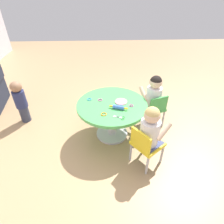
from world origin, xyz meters
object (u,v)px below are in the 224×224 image
object	(u,v)px
craft_table	(112,111)
child_chair_right	(154,108)
child_chair_left	(146,144)
seated_child_right	(154,93)
rolling_pin	(118,107)
seated_child_left	(150,127)
craft_scissors	(121,118)
toddler_standing	(20,101)

from	to	relation	value
craft_table	child_chair_right	distance (m)	0.64
child_chair_left	craft_table	bearing A→B (deg)	34.21
seated_child_right	rolling_pin	size ratio (longest dim) A/B	2.27
seated_child_left	seated_child_right	xyz separation A→B (m)	(0.73, -0.20, 0.00)
child_chair_right	craft_scissors	size ratio (longest dim) A/B	3.77
toddler_standing	seated_child_right	bearing A→B (deg)	-94.60
child_chair_left	seated_child_right	bearing A→B (deg)	-17.43
seated_child_right	toddler_standing	size ratio (longest dim) A/B	0.76
rolling_pin	craft_scissors	size ratio (longest dim) A/B	1.58
toddler_standing	seated_child_left	bearing A→B (deg)	-117.14
child_chair_right	seated_child_right	xyz separation A→B (m)	(0.04, 0.01, 0.23)
toddler_standing	rolling_pin	distance (m)	1.50
child_chair_right	rolling_pin	xyz separation A→B (m)	(-0.31, 0.53, 0.24)
rolling_pin	toddler_standing	bearing A→B (deg)	70.42
craft_scissors	rolling_pin	bearing A→B (deg)	3.92
seated_child_right	toddler_standing	world-z (taller)	seated_child_right
child_chair_left	seated_child_left	distance (m)	0.23
craft_table	toddler_standing	xyz separation A→B (m)	(0.38, 1.33, -0.04)
child_chair_left	craft_scissors	distance (m)	0.41
seated_child_left	toddler_standing	size ratio (longest dim) A/B	0.76
craft_table	rolling_pin	distance (m)	0.20
craft_table	craft_scissors	world-z (taller)	craft_scissors
toddler_standing	craft_scissors	distance (m)	1.58
child_chair_left	rolling_pin	bearing A→B (deg)	34.87
rolling_pin	child_chair_left	bearing A→B (deg)	-145.13
child_chair_left	child_chair_right	xyz separation A→B (m)	(0.71, -0.25, 0.00)
craft_table	seated_child_left	xyz separation A→B (m)	(-0.50, -0.39, 0.13)
child_chair_right	craft_scissors	xyz separation A→B (m)	(-0.49, 0.52, 0.22)
child_chair_right	toddler_standing	distance (m)	1.95
child_chair_right	seated_child_right	bearing A→B (deg)	20.36
child_chair_right	toddler_standing	bearing A→B (deg)	84.33
seated_child_right	seated_child_left	bearing A→B (deg)	164.32
seated_child_right	toddler_standing	xyz separation A→B (m)	(0.15, 1.92, -0.17)
child_chair_left	seated_child_right	size ratio (longest dim) A/B	1.05
child_chair_left	seated_child_right	world-z (taller)	seated_child_right
child_chair_left	toddler_standing	distance (m)	1.92
seated_child_left	craft_scissors	bearing A→B (deg)	56.25
child_chair_left	rolling_pin	distance (m)	0.55
seated_child_left	toddler_standing	distance (m)	1.94
craft_table	rolling_pin	bearing A→B (deg)	-148.11
craft_table	child_chair_right	size ratio (longest dim) A/B	1.70
child_chair_right	toddler_standing	size ratio (longest dim) A/B	0.80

